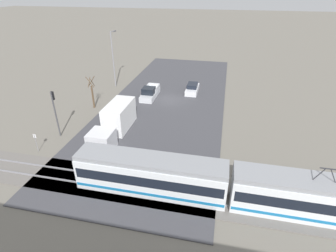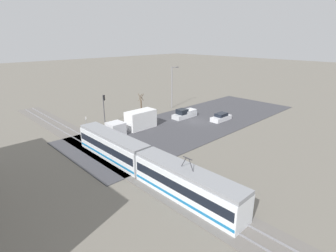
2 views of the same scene
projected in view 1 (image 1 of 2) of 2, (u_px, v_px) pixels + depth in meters
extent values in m
plane|color=slate|center=(168.00, 100.00, 40.04)|extent=(320.00, 320.00, 0.00)
cube|color=#424247|center=(168.00, 100.00, 40.02)|extent=(16.76, 48.05, 0.08)
cube|color=slate|center=(122.00, 184.00, 23.28)|extent=(63.64, 4.40, 0.08)
cube|color=gray|center=(124.00, 178.00, 23.84)|extent=(62.37, 0.10, 0.14)
cube|color=gray|center=(118.00, 189.00, 22.61)|extent=(62.37, 0.10, 0.14)
cube|color=white|center=(317.00, 200.00, 19.62)|extent=(12.60, 2.62, 2.81)
cube|color=black|center=(318.00, 196.00, 19.46)|extent=(12.23, 2.65, 0.94)
cube|color=#1970AD|center=(314.00, 208.00, 20.04)|extent=(12.48, 2.66, 0.27)
cube|color=gray|center=(323.00, 183.00, 18.85)|extent=(12.60, 2.41, 0.40)
cube|color=white|center=(151.00, 176.00, 22.06)|extent=(12.60, 2.62, 2.81)
cube|color=black|center=(151.00, 173.00, 21.90)|extent=(12.23, 2.65, 0.94)
cube|color=#1970AD|center=(151.00, 184.00, 22.48)|extent=(12.48, 2.66, 0.27)
cube|color=gray|center=(150.00, 160.00, 21.29)|extent=(12.60, 2.41, 0.40)
cylinder|color=#2D2D33|center=(333.00, 176.00, 18.41)|extent=(0.66, 0.07, 1.15)
cylinder|color=#2D2D33|center=(319.00, 174.00, 18.58)|extent=(0.66, 0.07, 1.15)
cube|color=#2D2D33|center=(329.00, 169.00, 18.23)|extent=(1.10, 0.08, 0.06)
cube|color=silver|center=(102.00, 141.00, 27.63)|extent=(2.48, 2.47, 2.11)
cube|color=white|center=(119.00, 116.00, 31.77)|extent=(2.48, 5.26, 3.10)
cube|color=#196B38|center=(110.00, 112.00, 31.85)|extent=(0.02, 2.63, 0.78)
cube|color=silver|center=(150.00, 94.00, 40.85)|extent=(1.96, 5.33, 0.86)
cube|color=black|center=(149.00, 91.00, 39.78)|extent=(1.80, 1.81, 0.93)
cube|color=silver|center=(146.00, 87.00, 41.65)|extent=(0.12, 2.67, 0.50)
cube|color=silver|center=(157.00, 88.00, 41.31)|extent=(0.12, 2.67, 0.50)
cube|color=silver|center=(154.00, 85.00, 42.71)|extent=(1.80, 0.21, 0.50)
cube|color=red|center=(150.00, 87.00, 43.13)|extent=(0.14, 0.04, 0.18)
cube|color=silver|center=(192.00, 90.00, 42.72)|extent=(1.82, 4.52, 0.82)
cube|color=black|center=(192.00, 85.00, 42.38)|extent=(1.57, 2.35, 0.60)
cylinder|color=#47474C|center=(56.00, 115.00, 29.46)|extent=(0.16, 0.16, 5.44)
cube|color=black|center=(53.00, 96.00, 28.54)|extent=(0.28, 0.22, 0.95)
sphere|color=#390606|center=(53.00, 93.00, 28.49)|extent=(0.18, 0.18, 0.18)
sphere|color=yellow|center=(53.00, 95.00, 28.64)|extent=(0.18, 0.18, 0.18)
sphere|color=black|center=(54.00, 98.00, 28.80)|extent=(0.18, 0.18, 0.18)
cylinder|color=brown|center=(93.00, 97.00, 36.96)|extent=(0.24, 0.24, 3.26)
cylinder|color=brown|center=(89.00, 82.00, 35.98)|extent=(0.09, 0.92, 1.25)
cylinder|color=brown|center=(90.00, 82.00, 35.67)|extent=(1.10, 0.09, 1.52)
cylinder|color=brown|center=(92.00, 83.00, 35.89)|extent=(0.09, 0.92, 1.25)
cylinder|color=brown|center=(92.00, 81.00, 36.09)|extent=(1.10, 0.09, 1.52)
cylinder|color=gray|center=(113.00, 60.00, 43.38)|extent=(0.20, 0.20, 9.08)
cylinder|color=gray|center=(112.00, 31.00, 41.94)|extent=(0.12, 1.60, 0.12)
cube|color=#515156|center=(114.00, 31.00, 42.62)|extent=(0.36, 0.60, 0.18)
cylinder|color=gray|center=(36.00, 143.00, 27.42)|extent=(0.06, 0.06, 2.08)
cube|color=white|center=(35.00, 136.00, 27.05)|extent=(0.32, 0.02, 0.44)
cube|color=red|center=(35.00, 136.00, 27.06)|extent=(0.31, 0.01, 0.10)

